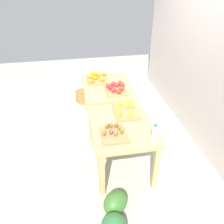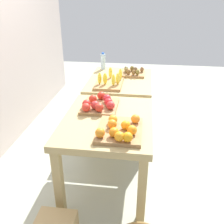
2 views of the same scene
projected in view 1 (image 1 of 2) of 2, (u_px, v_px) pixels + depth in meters
ground_plane at (114, 140)px, 3.97m from camera, size 8.00×8.00×0.00m
back_wall at (208, 46)px, 3.38m from camera, size 4.40×0.12×3.00m
display_table_left at (108, 92)px, 4.11m from camera, size 1.04×0.80×0.72m
display_table_right at (122, 130)px, 3.18m from camera, size 1.04×0.80×0.72m
orange_bin at (97, 78)px, 4.23m from camera, size 0.45×0.36×0.11m
apple_bin at (116, 88)px, 3.88m from camera, size 0.42×0.34×0.11m
banana_crate at (125, 110)px, 3.32m from camera, size 0.44×0.32×0.17m
kiwi_bin at (114, 133)px, 2.91m from camera, size 0.36×0.32×0.10m
water_bottle at (155, 134)px, 2.76m from camera, size 0.07×0.07×0.24m
watermelon_pile at (115, 215)px, 2.66m from camera, size 0.68×0.42×0.28m
wicker_basket at (85, 96)px, 5.02m from camera, size 0.38×0.38×0.22m
cardboard_produce_box at (115, 95)px, 5.09m from camera, size 0.40×0.30×0.20m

